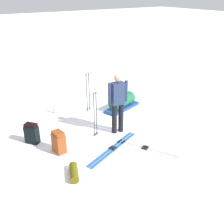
# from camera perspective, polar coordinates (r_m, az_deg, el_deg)

# --- Properties ---
(ground_plane) EXTENTS (80.00, 80.00, 0.00)m
(ground_plane) POSITION_cam_1_polar(r_m,az_deg,el_deg) (7.38, 0.00, -4.93)
(ground_plane) COLOR white
(skier_standing) EXTENTS (0.56, 0.27, 1.70)m
(skier_standing) POSITION_cam_1_polar(r_m,az_deg,el_deg) (7.13, 1.25, 2.51)
(skier_standing) COLOR black
(skier_standing) RESTS_ON ground_plane
(ski_pair_near) EXTENTS (1.84, 0.86, 0.05)m
(ski_pair_near) POSITION_cam_1_polar(r_m,az_deg,el_deg) (6.77, 0.20, -7.82)
(ski_pair_near) COLOR #255AA4
(ski_pair_near) RESTS_ON ground_plane
(ski_pair_far) EXTENTS (0.98, 1.61, 0.05)m
(ski_pair_far) POSITION_cam_1_polar(r_m,az_deg,el_deg) (6.84, 7.08, -7.69)
(ski_pair_far) COLOR silver
(ski_pair_far) RESTS_ON ground_plane
(backpack_large_dark) EXTENTS (0.27, 0.36, 0.56)m
(backpack_large_dark) POSITION_cam_1_polar(r_m,az_deg,el_deg) (6.66, -11.30, -6.32)
(backpack_large_dark) COLOR #93441B
(backpack_large_dark) RESTS_ON ground_plane
(backpack_bright) EXTENTS (0.37, 0.39, 0.55)m
(backpack_bright) POSITION_cam_1_polar(r_m,az_deg,el_deg) (7.21, -16.75, -4.42)
(backpack_bright) COLOR black
(backpack_bright) RESTS_ON ground_plane
(ski_poles_planted_near) EXTENTS (0.18, 0.10, 1.27)m
(ski_poles_planted_near) POSITION_cam_1_polar(r_m,az_deg,el_deg) (8.61, -5.17, 4.67)
(ski_poles_planted_near) COLOR black
(ski_poles_planted_near) RESTS_ON ground_plane
(ski_poles_planted_far) EXTENTS (0.15, 0.10, 1.27)m
(ski_poles_planted_far) POSITION_cam_1_polar(r_m,az_deg,el_deg) (7.04, -3.60, -0.06)
(ski_poles_planted_far) COLOR #1A262D
(ski_poles_planted_far) RESTS_ON ground_plane
(gear_sled) EXTENTS (1.40, 0.79, 0.49)m
(gear_sled) POSITION_cam_1_polar(r_m,az_deg,el_deg) (8.87, 2.15, 2.04)
(gear_sled) COLOR navy
(gear_sled) RESTS_ON ground_plane
(sleeping_mat_rolled) EXTENTS (0.38, 0.58, 0.18)m
(sleeping_mat_rolled) POSITION_cam_1_polar(r_m,az_deg,el_deg) (5.92, -8.13, -12.64)
(sleeping_mat_rolled) COLOR #5C550F
(sleeping_mat_rolled) RESTS_ON ground_plane
(thermos_bottle) EXTENTS (0.07, 0.07, 0.26)m
(thermos_bottle) POSITION_cam_1_polar(r_m,az_deg,el_deg) (8.81, -12.28, 0.61)
(thermos_bottle) COLOR #B7BBC0
(thermos_bottle) RESTS_ON ground_plane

